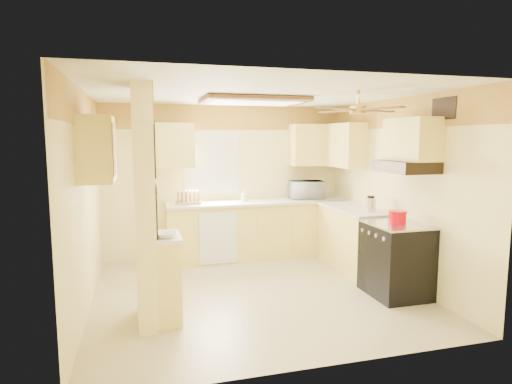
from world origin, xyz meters
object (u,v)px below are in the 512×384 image
object	(u,v)px
dutch_oven	(397,217)
kettle	(371,204)
bowl	(166,235)
microwave	(307,190)
stove	(396,259)

from	to	relation	value
dutch_oven	kettle	world-z (taller)	kettle
bowl	kettle	xyz separation A→B (m)	(2.88, 0.86, 0.08)
microwave	bowl	world-z (taller)	microwave
microwave	kettle	xyz separation A→B (m)	(0.39, -1.44, -0.05)
stove	dutch_oven	xyz separation A→B (m)	(0.02, 0.04, 0.53)
bowl	dutch_oven	distance (m)	2.85
stove	kettle	distance (m)	0.95
stove	dutch_oven	size ratio (longest dim) A/B	3.95
kettle	microwave	bearing A→B (deg)	105.09
dutch_oven	microwave	bearing A→B (deg)	99.31
stove	microwave	bearing A→B (deg)	98.54
stove	microwave	distance (m)	2.30
bowl	dutch_oven	world-z (taller)	dutch_oven
dutch_oven	kettle	bearing A→B (deg)	87.09
stove	bowl	bearing A→B (deg)	-177.68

